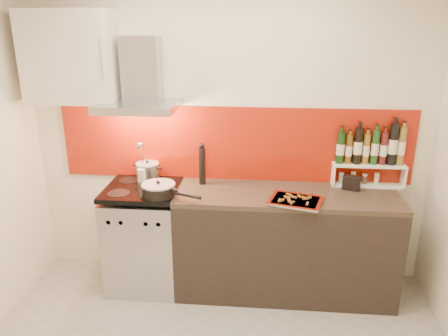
# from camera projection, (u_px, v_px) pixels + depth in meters

# --- Properties ---
(back_wall) EXTENTS (3.40, 0.02, 2.60)m
(back_wall) POSITION_uv_depth(u_px,v_px,m) (229.00, 134.00, 3.72)
(back_wall) COLOR silver
(back_wall) RESTS_ON ground
(backsplash) EXTENTS (3.00, 0.02, 0.64)m
(backsplash) POSITION_uv_depth(u_px,v_px,m) (234.00, 144.00, 3.73)
(backsplash) COLOR maroon
(backsplash) RESTS_ON back_wall
(range_stove) EXTENTS (0.60, 0.60, 0.91)m
(range_stove) POSITION_uv_depth(u_px,v_px,m) (145.00, 238.00, 3.78)
(range_stove) COLOR #B7B7BA
(range_stove) RESTS_ON ground
(counter) EXTENTS (1.80, 0.60, 0.90)m
(counter) POSITION_uv_depth(u_px,v_px,m) (285.00, 242.00, 3.67)
(counter) COLOR black
(counter) RESTS_ON ground
(range_hood) EXTENTS (0.62, 0.50, 0.61)m
(range_hood) POSITION_uv_depth(u_px,v_px,m) (140.00, 84.00, 3.49)
(range_hood) COLOR #B7B7BA
(range_hood) RESTS_ON back_wall
(upper_cabinet) EXTENTS (0.70, 0.35, 0.72)m
(upper_cabinet) POSITION_uv_depth(u_px,v_px,m) (70.00, 57.00, 3.45)
(upper_cabinet) COLOR silver
(upper_cabinet) RESTS_ON back_wall
(stock_pot) EXTENTS (0.20, 0.20, 0.17)m
(stock_pot) POSITION_uv_depth(u_px,v_px,m) (148.00, 171.00, 3.77)
(stock_pot) COLOR #B7B7BA
(stock_pot) RESTS_ON range_stove
(saute_pan) EXTENTS (0.50, 0.29, 0.12)m
(saute_pan) POSITION_uv_depth(u_px,v_px,m) (159.00, 190.00, 3.44)
(saute_pan) COLOR black
(saute_pan) RESTS_ON range_stove
(utensil_jar) EXTENTS (0.08, 0.12, 0.38)m
(utensil_jar) POSITION_uv_depth(u_px,v_px,m) (142.00, 171.00, 3.69)
(utensil_jar) COLOR silver
(utensil_jar) RESTS_ON range_stove
(pepper_mill) EXTENTS (0.06, 0.06, 0.36)m
(pepper_mill) POSITION_uv_depth(u_px,v_px,m) (202.00, 164.00, 3.67)
(pepper_mill) COLOR black
(pepper_mill) RESTS_ON counter
(step_shelf) EXTENTS (0.59, 0.16, 0.54)m
(step_shelf) POSITION_uv_depth(u_px,v_px,m) (371.00, 156.00, 3.61)
(step_shelf) COLOR white
(step_shelf) RESTS_ON counter
(caddy_box) EXTENTS (0.15, 0.11, 0.12)m
(caddy_box) POSITION_uv_depth(u_px,v_px,m) (352.00, 183.00, 3.57)
(caddy_box) COLOR black
(caddy_box) RESTS_ON counter
(baking_tray) EXTENTS (0.46, 0.40, 0.03)m
(baking_tray) POSITION_uv_depth(u_px,v_px,m) (296.00, 201.00, 3.34)
(baking_tray) COLOR silver
(baking_tray) RESTS_ON counter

